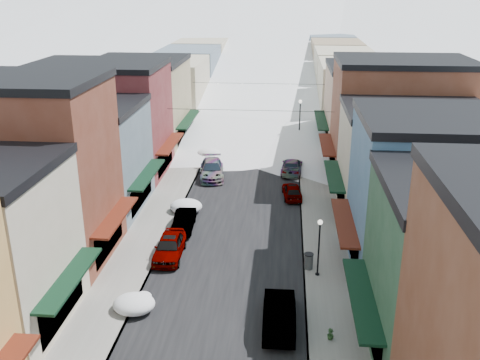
% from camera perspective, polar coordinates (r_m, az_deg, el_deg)
% --- Properties ---
extents(road, '(10.00, 160.00, 0.01)m').
position_cam_1_polar(road, '(73.64, 2.11, 6.17)').
color(road, black).
rests_on(road, ground).
extents(sidewalk_left, '(3.20, 160.00, 0.15)m').
position_cam_1_polar(sidewalk_left, '(74.24, -3.02, 6.32)').
color(sidewalk_left, gray).
rests_on(sidewalk_left, ground).
extents(sidewalk_right, '(3.20, 160.00, 0.15)m').
position_cam_1_polar(sidewalk_right, '(73.60, 7.28, 6.07)').
color(sidewalk_right, gray).
rests_on(sidewalk_right, ground).
extents(curb_left, '(0.10, 160.00, 0.15)m').
position_cam_1_polar(curb_left, '(74.04, -1.82, 6.30)').
color(curb_left, slate).
rests_on(curb_left, ground).
extents(curb_right, '(0.10, 160.00, 0.15)m').
position_cam_1_polar(curb_right, '(73.55, 6.06, 6.11)').
color(curb_right, slate).
rests_on(curb_right, ground).
extents(bldg_l_brick_near, '(12.30, 8.20, 12.50)m').
position_cam_1_polar(bldg_l_brick_near, '(38.04, -22.24, 0.89)').
color(bldg_l_brick_near, brown).
rests_on(bldg_l_brick_near, ground).
extents(bldg_l_grayblue, '(11.30, 9.20, 9.00)m').
position_cam_1_polar(bldg_l_grayblue, '(45.69, -16.75, 2.34)').
color(bldg_l_grayblue, slate).
rests_on(bldg_l_grayblue, ground).
extents(bldg_l_brick_far, '(13.30, 9.20, 11.00)m').
position_cam_1_polar(bldg_l_brick_far, '(53.88, -14.45, 6.32)').
color(bldg_l_brick_far, maroon).
rests_on(bldg_l_brick_far, ground).
extents(bldg_l_tan, '(11.30, 11.20, 10.00)m').
position_cam_1_polar(bldg_l_tan, '(63.00, -10.62, 8.10)').
color(bldg_l_tan, tan).
rests_on(bldg_l_tan, ground).
extents(bldg_r_blue, '(11.30, 9.20, 10.50)m').
position_cam_1_polar(bldg_r_blue, '(36.04, 20.18, -1.56)').
color(bldg_r_blue, '#3B6287').
rests_on(bldg_r_blue, ground).
extents(bldg_r_cream, '(12.30, 9.20, 9.00)m').
position_cam_1_polar(bldg_r_cream, '(44.63, 17.90, 1.79)').
color(bldg_r_cream, '#BAB196').
rests_on(bldg_r_cream, ground).
extents(bldg_r_brick_far, '(13.30, 9.20, 11.50)m').
position_cam_1_polar(bldg_r_brick_far, '(52.87, 16.58, 6.14)').
color(bldg_r_brick_far, brown).
rests_on(bldg_r_brick_far, ground).
extents(bldg_r_tan, '(11.30, 11.20, 9.50)m').
position_cam_1_polar(bldg_r_tan, '(62.51, 13.89, 7.52)').
color(bldg_r_tan, tan).
rests_on(bldg_r_tan, ground).
extents(distant_blocks, '(34.00, 55.00, 8.00)m').
position_cam_1_polar(distant_blocks, '(95.43, 2.89, 11.84)').
color(distant_blocks, gray).
rests_on(distant_blocks, ground).
extents(overhead_cables, '(16.40, 15.04, 0.04)m').
position_cam_1_polar(overhead_cables, '(60.10, 1.55, 9.02)').
color(overhead_cables, black).
rests_on(overhead_cables, ground).
extents(car_silver_sedan, '(2.01, 4.72, 1.59)m').
position_cam_1_polar(car_silver_sedan, '(37.51, -7.53, -7.04)').
color(car_silver_sedan, '#ADB1B6').
rests_on(car_silver_sedan, ground).
extents(car_dark_hatch, '(1.61, 4.16, 1.35)m').
position_cam_1_polar(car_dark_hatch, '(41.48, -5.99, -4.38)').
color(car_dark_hatch, black).
rests_on(car_dark_hatch, ground).
extents(car_silver_wagon, '(3.01, 5.81, 1.61)m').
position_cam_1_polar(car_silver_wagon, '(52.26, -3.02, 1.13)').
color(car_silver_wagon, gray).
rests_on(car_silver_wagon, ground).
extents(car_green_sedan, '(1.82, 5.04, 1.65)m').
position_cam_1_polar(car_green_sedan, '(30.35, 4.21, -13.99)').
color(car_green_sedan, black).
rests_on(car_green_sedan, ground).
extents(car_gray_suv, '(1.96, 4.02, 1.32)m').
position_cam_1_polar(car_gray_suv, '(47.45, 5.57, -1.14)').
color(car_gray_suv, gray).
rests_on(car_gray_suv, ground).
extents(car_black_sedan, '(2.34, 5.06, 1.43)m').
position_cam_1_polar(car_black_sedan, '(53.71, 5.55, 1.50)').
color(car_black_sedan, black).
rests_on(car_black_sedan, ground).
extents(car_lane_silver, '(2.25, 5.14, 1.72)m').
position_cam_1_polar(car_lane_silver, '(75.82, 0.54, 7.26)').
color(car_lane_silver, gray).
rests_on(car_lane_silver, ground).
extents(car_lane_white, '(3.35, 6.14, 1.63)m').
position_cam_1_polar(car_lane_white, '(78.81, 3.88, 7.68)').
color(car_lane_white, '#BABABC').
rests_on(car_lane_white, ground).
extents(trash_can, '(0.63, 0.63, 1.07)m').
position_cam_1_polar(trash_can, '(35.89, 7.33, -8.55)').
color(trash_can, '#5A5D60').
rests_on(trash_can, sidewalk_right).
extents(streetlamp_near, '(0.32, 0.32, 3.89)m').
position_cam_1_polar(streetlamp_near, '(34.33, 8.45, -6.41)').
color(streetlamp_near, black).
rests_on(streetlamp_near, sidewalk_right).
extents(streetlamp_far, '(0.41, 0.41, 4.97)m').
position_cam_1_polar(streetlamp_far, '(63.83, 6.40, 6.88)').
color(streetlamp_far, black).
rests_on(streetlamp_far, sidewalk_right).
extents(planter_far, '(0.47, 0.47, 0.61)m').
position_cam_1_polar(planter_far, '(29.77, 9.61, -15.91)').
color(planter_far, '#294D23').
rests_on(planter_far, sidewalk_right).
extents(snow_pile_near, '(2.45, 2.71, 1.04)m').
position_cam_1_polar(snow_pile_near, '(32.27, -11.15, -12.78)').
color(snow_pile_near, white).
rests_on(snow_pile_near, ground).
extents(snow_pile_mid, '(2.68, 2.85, 1.13)m').
position_cam_1_polar(snow_pile_mid, '(44.51, -5.73, -2.80)').
color(snow_pile_mid, white).
rests_on(snow_pile_mid, ground).
extents(snow_pile_far, '(2.52, 2.75, 1.07)m').
position_cam_1_polar(snow_pile_far, '(58.34, -3.33, 2.87)').
color(snow_pile_far, white).
rests_on(snow_pile_far, ground).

